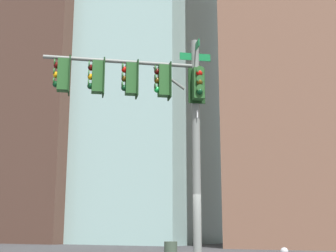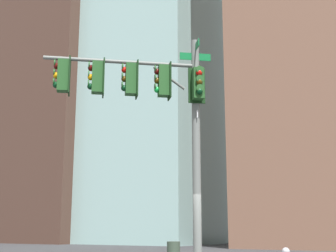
% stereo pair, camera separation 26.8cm
% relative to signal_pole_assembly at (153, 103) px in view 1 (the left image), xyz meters
% --- Properties ---
extents(signal_pole_assembly, '(4.16, 3.60, 7.50)m').
position_rel_signal_pole_assembly_xyz_m(signal_pole_assembly, '(0.00, 0.00, 0.00)').
color(signal_pole_assembly, slate).
rests_on(signal_pole_assembly, ground_plane).
extents(building_brick_midblock, '(21.15, 16.97, 49.18)m').
position_rel_signal_pole_assembly_xyz_m(building_brick_midblock, '(-36.74, 31.91, 19.28)').
color(building_brick_midblock, '#4C3328').
rests_on(building_brick_midblock, ground_plane).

